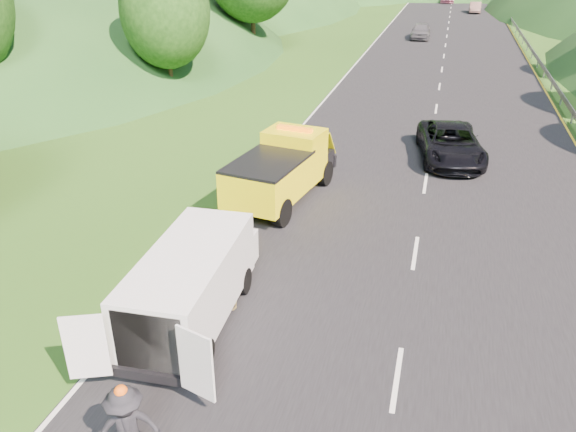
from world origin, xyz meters
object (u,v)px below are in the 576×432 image
(tow_truck, at_px, (282,168))
(suitcase, at_px, (158,258))
(child, at_px, (232,308))
(white_van, at_px, (193,281))
(passing_suv, at_px, (448,160))
(woman, at_px, (207,265))

(tow_truck, bearing_deg, suitcase, -101.40)
(child, relative_size, suitcase, 1.79)
(white_van, relative_size, child, 5.83)
(child, xyz_separation_m, suitcase, (-2.94, 1.46, 0.30))
(tow_truck, distance_m, passing_suv, 8.84)
(tow_truck, distance_m, suitcase, 6.42)
(tow_truck, bearing_deg, white_van, -80.88)
(white_van, height_order, suitcase, white_van)
(tow_truck, xyz_separation_m, suitcase, (-2.26, -5.93, -0.97))
(suitcase, bearing_deg, child, -26.40)
(white_van, xyz_separation_m, suitcase, (-2.21, 2.21, -0.92))
(tow_truck, bearing_deg, woman, -89.76)
(woman, relative_size, passing_suv, 0.27)
(woman, bearing_deg, suitcase, 121.93)
(white_van, height_order, passing_suv, white_van)
(child, bearing_deg, suitcase, -155.48)
(white_van, height_order, woman, white_van)
(tow_truck, bearing_deg, passing_suv, 54.70)
(white_van, xyz_separation_m, passing_suv, (6.21, 14.36, -1.22))
(woman, xyz_separation_m, child, (1.56, -1.97, 0.00))
(tow_truck, height_order, woman, tow_truck)
(tow_truck, xyz_separation_m, passing_suv, (6.16, 6.22, -1.26))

